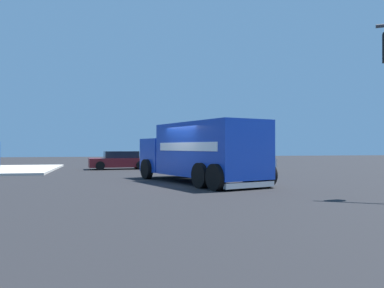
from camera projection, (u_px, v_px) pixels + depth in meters
ground_plane at (192, 184)px, 16.77m from camera, size 100.00×100.00×0.00m
delivery_truck at (200, 151)px, 17.58m from camera, size 8.13×4.85×2.69m
pickup_silver at (234, 160)px, 26.05m from camera, size 2.41×5.27×1.38m
sedan_maroon at (120, 161)px, 28.31m from camera, size 2.35×4.45×1.31m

